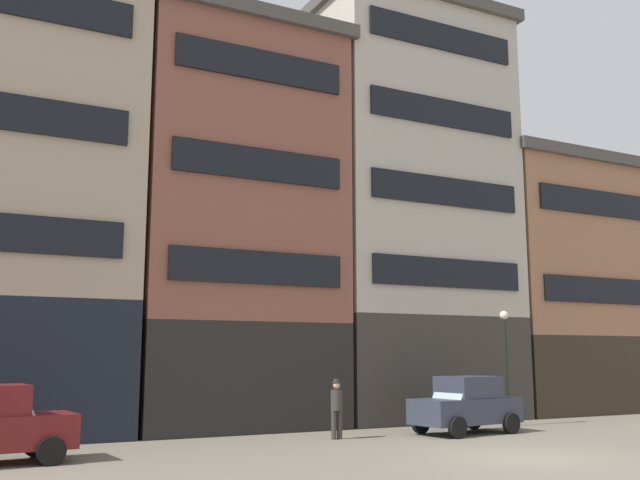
# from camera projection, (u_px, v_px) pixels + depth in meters

# --- Properties ---
(ground_plane) EXTENTS (120.00, 120.00, 0.00)m
(ground_plane) POSITION_uv_depth(u_px,v_px,m) (526.00, 458.00, 17.82)
(ground_plane) COLOR slate
(building_center_left) EXTENTS (7.73, 6.77, 14.68)m
(building_center_left) POSITION_uv_depth(u_px,v_px,m) (227.00, 223.00, 26.76)
(building_center_left) COLOR black
(building_center_left) RESTS_ON ground_plane
(building_center_right) EXTENTS (8.55, 6.77, 17.21)m
(building_center_right) POSITION_uv_depth(u_px,v_px,m) (401.00, 209.00, 30.47)
(building_center_right) COLOR #38332D
(building_center_right) RESTS_ON ground_plane
(building_far_right) EXTENTS (9.05, 6.77, 11.55)m
(building_far_right) POSITION_uv_depth(u_px,v_px,m) (552.00, 284.00, 33.85)
(building_far_right) COLOR #33281E
(building_far_right) RESTS_ON ground_plane
(sedan_light) EXTENTS (3.86, 2.20, 1.83)m
(sedan_light) POSITION_uv_depth(u_px,v_px,m) (466.00, 405.00, 23.33)
(sedan_light) COLOR #333847
(sedan_light) RESTS_ON ground_plane
(pedestrian_officer) EXTENTS (0.51, 0.51, 1.79)m
(pedestrian_officer) POSITION_uv_depth(u_px,v_px,m) (337.00, 406.00, 21.82)
(pedestrian_officer) COLOR #38332D
(pedestrian_officer) RESTS_ON ground_plane
(streetlamp_curbside) EXTENTS (0.32, 0.32, 4.12)m
(streetlamp_curbside) POSITION_uv_depth(u_px,v_px,m) (505.00, 351.00, 26.03)
(streetlamp_curbside) COLOR black
(streetlamp_curbside) RESTS_ON ground_plane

